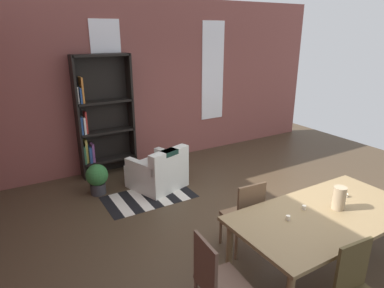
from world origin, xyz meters
name	(u,v)px	position (x,y,z in m)	size (l,w,h in m)	color
ground_plane	(282,237)	(0.00, 0.00, 0.00)	(9.01, 9.01, 0.00)	#413223
back_wall_brick	(164,83)	(0.00, 3.53, 1.61)	(7.63, 0.12, 3.22)	brown
window_pane_0	(108,79)	(-1.16, 3.46, 1.77)	(0.55, 0.02, 2.09)	white
window_pane_1	(213,72)	(1.16, 3.46, 1.77)	(0.55, 0.02, 2.09)	white
dining_table	(325,219)	(-0.16, -0.71, 0.70)	(2.10, 1.06, 0.77)	olive
vase_on_table	(339,198)	(0.02, -0.71, 0.90)	(0.14, 0.14, 0.26)	#998466
tealight_candle_0	(346,195)	(0.34, -0.59, 0.79)	(0.04, 0.04, 0.04)	silver
tealight_candle_1	(288,218)	(-0.62, -0.60, 0.79)	(0.04, 0.04, 0.05)	silver
tealight_candle_2	(304,207)	(-0.31, -0.54, 0.79)	(0.04, 0.04, 0.05)	silver
dining_chair_far_left	(245,214)	(-0.64, 0.04, 0.51)	(0.43, 0.43, 0.95)	brown
dining_chair_head_left	(216,280)	(-1.58, -0.71, 0.51)	(0.43, 0.43, 0.95)	brown
bookshelf_tall	(101,118)	(-1.39, 3.30, 1.10)	(1.03, 0.28, 2.24)	black
armchair_white	(158,172)	(-0.77, 2.22, 0.28)	(1.01, 1.01, 0.75)	silver
potted_plant_by_shelf	(97,178)	(-1.77, 2.51, 0.29)	(0.37, 0.37, 0.52)	#333338
striped_rug	(149,197)	(-1.09, 1.95, 0.00)	(1.46, 0.82, 0.01)	black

